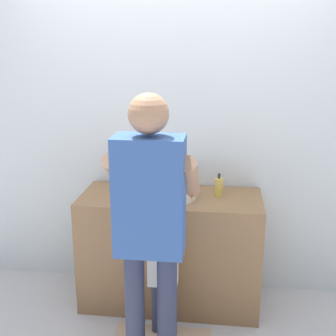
{
  "coord_description": "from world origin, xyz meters",
  "views": [
    {
      "loc": [
        0.35,
        -2.64,
        1.91
      ],
      "look_at": [
        0.0,
        0.15,
        1.09
      ],
      "focal_mm": 47.21,
      "sensor_mm": 36.0,
      "label": 1
    }
  ],
  "objects_px": {
    "soap_bottle": "(219,187)",
    "adult_parent": "(150,213)",
    "toothbrush_cup": "(123,186)",
    "child_toddler": "(163,267)"
  },
  "relations": [
    {
      "from": "soap_bottle",
      "to": "child_toddler",
      "type": "height_order",
      "value": "soap_bottle"
    },
    {
      "from": "soap_bottle",
      "to": "child_toddler",
      "type": "xyz_separation_m",
      "value": [
        -0.34,
        -0.46,
        -0.41
      ]
    },
    {
      "from": "soap_bottle",
      "to": "toothbrush_cup",
      "type": "bearing_deg",
      "value": -177.75
    },
    {
      "from": "toothbrush_cup",
      "to": "soap_bottle",
      "type": "distance_m",
      "value": 0.69
    },
    {
      "from": "adult_parent",
      "to": "soap_bottle",
      "type": "bearing_deg",
      "value": 64.04
    },
    {
      "from": "adult_parent",
      "to": "toothbrush_cup",
      "type": "bearing_deg",
      "value": 113.75
    },
    {
      "from": "toothbrush_cup",
      "to": "soap_bottle",
      "type": "xyz_separation_m",
      "value": [
        0.69,
        0.03,
        0.01
      ]
    },
    {
      "from": "child_toddler",
      "to": "adult_parent",
      "type": "xyz_separation_m",
      "value": [
        -0.03,
        -0.3,
        0.5
      ]
    },
    {
      "from": "soap_bottle",
      "to": "adult_parent",
      "type": "distance_m",
      "value": 0.85
    },
    {
      "from": "toothbrush_cup",
      "to": "soap_bottle",
      "type": "height_order",
      "value": "toothbrush_cup"
    }
  ]
}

